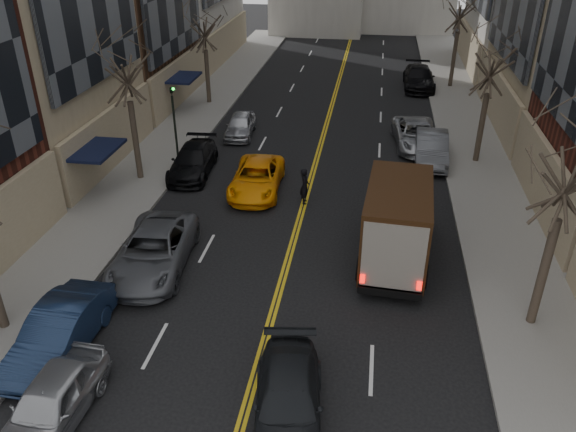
% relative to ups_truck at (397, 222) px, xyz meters
% --- Properties ---
extents(sidewalk_left, '(4.00, 66.00, 0.15)m').
position_rel_ups_truck_xyz_m(sidewalk_left, '(-13.20, 12.62, -1.67)').
color(sidewalk_left, slate).
rests_on(sidewalk_left, ground).
extents(sidewalk_right, '(4.00, 66.00, 0.15)m').
position_rel_ups_truck_xyz_m(sidewalk_right, '(4.80, 12.62, -1.67)').
color(sidewalk_right, slate).
rests_on(sidewalk_right, ground).
extents(tree_lf_mid, '(3.20, 3.20, 8.91)m').
position_rel_ups_truck_xyz_m(tree_lf_mid, '(-13.00, 5.62, 4.85)').
color(tree_lf_mid, '#382D23').
rests_on(tree_lf_mid, sidewalk_left).
extents(tree_lf_far, '(3.20, 3.20, 8.12)m').
position_rel_ups_truck_xyz_m(tree_lf_far, '(-13.00, 18.62, 4.28)').
color(tree_lf_far, '#382D23').
rests_on(tree_lf_far, sidewalk_left).
extents(tree_rt_near, '(3.20, 3.20, 8.71)m').
position_rel_ups_truck_xyz_m(tree_rt_near, '(4.60, -3.38, 4.71)').
color(tree_rt_near, '#382D23').
rests_on(tree_rt_near, sidewalk_right).
extents(tree_rt_mid, '(3.20, 3.20, 8.32)m').
position_rel_ups_truck_xyz_m(tree_rt_mid, '(4.60, 10.62, 4.42)').
color(tree_rt_mid, '#382D23').
rests_on(tree_rt_mid, sidewalk_right).
extents(traffic_signal, '(0.29, 0.26, 4.70)m').
position_rel_ups_truck_xyz_m(traffic_signal, '(-11.59, 7.62, 1.07)').
color(traffic_signal, black).
rests_on(traffic_signal, sidewalk_left).
extents(ups_truck, '(2.90, 6.46, 3.46)m').
position_rel_ups_truck_xyz_m(ups_truck, '(0.00, 0.00, 0.00)').
color(ups_truck, black).
rests_on(ups_truck, ground).
extents(observer_sedan, '(2.49, 4.88, 1.36)m').
position_rel_ups_truck_xyz_m(observer_sedan, '(-2.95, -8.64, -1.07)').
color(observer_sedan, black).
rests_on(observer_sedan, ground).
extents(taxi, '(2.58, 5.20, 1.42)m').
position_rel_ups_truck_xyz_m(taxi, '(-6.72, 5.26, -1.04)').
color(taxi, '#FF9C0A').
rests_on(taxi, ground).
extents(pedestrian, '(0.52, 0.71, 1.78)m').
position_rel_ups_truck_xyz_m(pedestrian, '(-4.19, 4.35, -0.85)').
color(pedestrian, black).
rests_on(pedestrian, ground).
extents(parked_lf_a, '(1.84, 4.30, 1.45)m').
position_rel_ups_truck_xyz_m(parked_lf_a, '(-9.30, -9.74, -1.02)').
color(parked_lf_a, '#A7AAAF').
rests_on(parked_lf_a, ground).
extents(parked_lf_b, '(1.71, 4.77, 1.56)m').
position_rel_ups_truck_xyz_m(parked_lf_b, '(-10.50, -7.06, -0.96)').
color(parked_lf_b, '#111E38').
rests_on(parked_lf_b, ground).
extents(parked_lf_c, '(3.07, 5.85, 1.57)m').
position_rel_ups_truck_xyz_m(parked_lf_c, '(-9.30, -2.06, -0.96)').
color(parked_lf_c, '#54575D').
rests_on(parked_lf_c, ground).
extents(parked_lf_d, '(2.35, 5.06, 1.43)m').
position_rel_ups_truck_xyz_m(parked_lf_d, '(-10.50, 6.84, -1.03)').
color(parked_lf_d, black).
rests_on(parked_lf_d, ground).
extents(parked_lf_e, '(1.87, 4.09, 1.36)m').
position_rel_ups_truck_xyz_m(parked_lf_e, '(-9.30, 12.72, -1.06)').
color(parked_lf_e, '#B5B7BE').
rests_on(parked_lf_e, ground).
extents(parked_rt_a, '(1.89, 4.96, 1.61)m').
position_rel_ups_truck_xyz_m(parked_rt_a, '(2.10, 10.41, -0.94)').
color(parked_rt_a, '#53565C').
rests_on(parked_rt_a, ground).
extents(parked_rt_b, '(3.06, 5.64, 1.50)m').
position_rel_ups_truck_xyz_m(parked_rt_b, '(1.41, 12.56, -0.99)').
color(parked_rt_b, '#A5A7AC').
rests_on(parked_rt_b, ground).
extents(parked_rt_c, '(2.37, 5.66, 1.63)m').
position_rel_ups_truck_xyz_m(parked_rt_c, '(2.10, 25.07, -0.93)').
color(parked_rt_c, black).
rests_on(parked_rt_c, ground).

